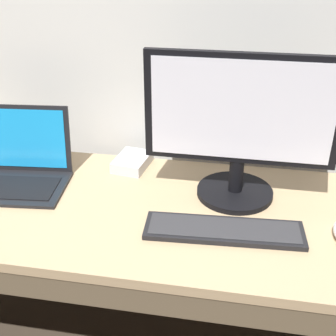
% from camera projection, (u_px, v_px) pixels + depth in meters
% --- Properties ---
extents(desk, '(1.73, 0.63, 0.78)m').
position_uv_depth(desk, '(128.00, 261.00, 1.43)').
color(desk, tan).
rests_on(desk, ground).
extents(laptop_black, '(0.34, 0.28, 0.24)m').
position_uv_depth(laptop_black, '(20.00, 166.00, 1.44)').
color(laptop_black, black).
rests_on(laptop_black, desk).
extents(external_monitor, '(0.56, 0.24, 0.45)m').
position_uv_depth(external_monitor, '(240.00, 128.00, 1.27)').
color(external_monitor, black).
rests_on(external_monitor, desk).
extents(wired_keyboard, '(0.45, 0.15, 0.02)m').
position_uv_depth(wired_keyboard, '(224.00, 230.00, 1.21)').
color(wired_keyboard, black).
rests_on(wired_keyboard, desk).
extents(external_drive_box, '(0.13, 0.16, 0.04)m').
position_uv_depth(external_drive_box, '(132.00, 162.00, 1.55)').
color(external_drive_box, silver).
rests_on(external_drive_box, desk).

